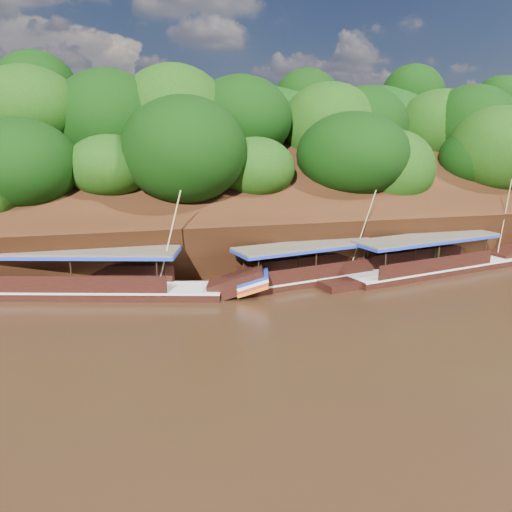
% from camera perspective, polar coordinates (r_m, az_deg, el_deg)
% --- Properties ---
extents(ground, '(160.00, 160.00, 0.00)m').
position_cam_1_polar(ground, '(24.69, 8.08, -8.16)').
color(ground, black).
rests_on(ground, ground).
extents(riverbank, '(120.00, 30.06, 19.40)m').
position_cam_1_polar(riverbank, '(45.33, -2.95, 4.37)').
color(riverbank, black).
rests_on(riverbank, ground).
extents(boat_0, '(16.13, 5.38, 6.73)m').
position_cam_1_polar(boat_0, '(36.51, 20.64, -0.80)').
color(boat_0, black).
rests_on(boat_0, ground).
extents(boat_1, '(14.50, 4.95, 6.29)m').
position_cam_1_polar(boat_1, '(32.63, 8.07, -1.73)').
color(boat_1, black).
rests_on(boat_1, ground).
extents(boat_2, '(17.38, 6.78, 6.65)m').
position_cam_1_polar(boat_2, '(30.26, -16.26, -3.25)').
color(boat_2, black).
rests_on(boat_2, ground).
extents(reeds, '(47.57, 2.38, 1.86)m').
position_cam_1_polar(reeds, '(32.22, -3.89, -1.30)').
color(reeds, '#235D17').
rests_on(reeds, ground).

